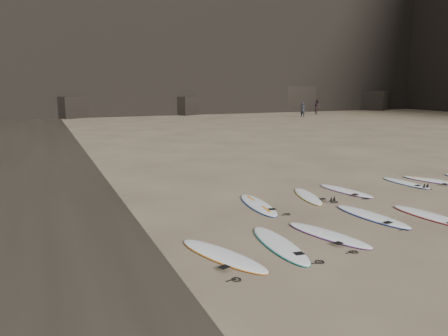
# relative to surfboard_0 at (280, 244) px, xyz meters

# --- Properties ---
(ground) EXTENTS (240.00, 240.00, 0.00)m
(ground) POSITION_rel_surfboard_0_xyz_m (4.28, 0.72, -0.05)
(ground) COLOR #897559
(ground) RESTS_ON ground
(surfboard_0) EXTENTS (0.85, 2.76, 0.10)m
(surfboard_0) POSITION_rel_surfboard_0_xyz_m (0.00, 0.00, 0.00)
(surfboard_0) COLOR white
(surfboard_0) RESTS_ON ground
(surfboard_1) EXTENTS (1.32, 2.62, 0.09)m
(surfboard_1) POSITION_rel_surfboard_0_xyz_m (1.49, 0.12, -0.00)
(surfboard_1) COLOR white
(surfboard_1) RESTS_ON ground
(surfboard_2) EXTENTS (0.96, 2.74, 0.10)m
(surfboard_2) POSITION_rel_surfboard_0_xyz_m (3.64, 0.95, -0.00)
(surfboard_2) COLOR white
(surfboard_2) RESTS_ON ground
(surfboard_3) EXTENTS (0.90, 2.70, 0.10)m
(surfboard_3) POSITION_rel_surfboard_0_xyz_m (5.24, 0.24, -0.00)
(surfboard_3) COLOR white
(surfboard_3) RESTS_ON ground
(surfboard_5) EXTENTS (0.95, 2.77, 0.10)m
(surfboard_5) POSITION_rel_surfboard_0_xyz_m (1.16, 3.35, -0.00)
(surfboard_5) COLOR white
(surfboard_5) RESTS_ON ground
(surfboard_6) EXTENTS (1.13, 2.39, 0.08)m
(surfboard_6) POSITION_rel_surfboard_0_xyz_m (3.25, 3.66, -0.01)
(surfboard_6) COLOR white
(surfboard_6) RESTS_ON ground
(surfboard_7) EXTENTS (1.00, 2.48, 0.09)m
(surfboard_7) POSITION_rel_surfboard_0_xyz_m (4.94, 3.77, -0.01)
(surfboard_7) COLOR white
(surfboard_7) RESTS_ON ground
(surfboard_8) EXTENTS (0.65, 2.27, 0.08)m
(surfboard_8) POSITION_rel_surfboard_0_xyz_m (7.94, 3.91, -0.01)
(surfboard_8) COLOR white
(surfboard_8) RESTS_ON ground
(surfboard_9) EXTENTS (1.46, 2.61, 0.09)m
(surfboard_9) POSITION_rel_surfboard_0_xyz_m (9.28, 3.72, -0.00)
(surfboard_9) COLOR white
(surfboard_9) RESTS_ON ground
(surfboard_11) EXTENTS (1.55, 2.74, 0.10)m
(surfboard_11) POSITION_rel_surfboard_0_xyz_m (-1.52, -0.08, -0.00)
(surfboard_11) COLOR white
(surfboard_11) RESTS_ON ground
(person_a) EXTENTS (0.69, 0.77, 1.77)m
(person_a) POSITION_rel_surfboard_0_xyz_m (23.94, 35.72, 0.84)
(person_a) COLOR black
(person_a) RESTS_ON ground
(person_b) EXTENTS (1.12, 1.15, 1.87)m
(person_b) POSITION_rel_surfboard_0_xyz_m (28.80, 39.71, 0.89)
(person_b) COLOR black
(person_b) RESTS_ON ground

